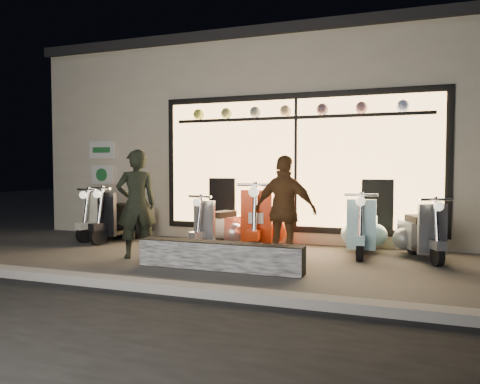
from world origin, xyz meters
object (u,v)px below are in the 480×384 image
(scooter_red, at_px, (263,224))
(man, at_px, (136,204))
(woman, at_px, (285,211))
(scooter_silver, at_px, (221,227))
(graffiti_barrier, at_px, (220,256))

(scooter_red, height_order, man, man)
(man, relative_size, woman, 1.06)
(woman, bearing_deg, scooter_red, -52.32)
(scooter_red, xyz_separation_m, woman, (0.72, -1.20, 0.36))
(woman, bearing_deg, man, 11.75)
(scooter_red, bearing_deg, scooter_silver, 178.93)
(graffiti_barrier, distance_m, scooter_silver, 1.83)
(scooter_silver, relative_size, woman, 0.81)
(scooter_red, bearing_deg, man, -147.95)
(graffiti_barrier, bearing_deg, man, 166.99)
(man, bearing_deg, graffiti_barrier, 124.63)
(scooter_silver, bearing_deg, graffiti_barrier, -54.44)
(graffiti_barrier, height_order, scooter_red, scooter_red)
(woman, bearing_deg, scooter_silver, -30.30)
(graffiti_barrier, relative_size, woman, 1.49)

